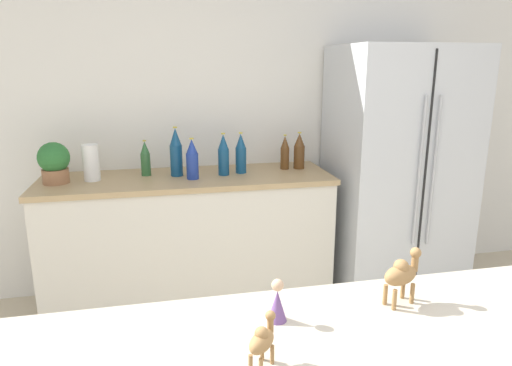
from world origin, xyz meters
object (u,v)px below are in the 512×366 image
paper_towel_roll (91,163)px  back_bottle_0 (192,160)px  back_bottle_6 (285,153)px  back_bottle_3 (176,153)px  camel_figurine_second (263,339)px  refrigerator (396,173)px  potted_plant (54,162)px  back_bottle_4 (223,155)px  camel_figurine (402,273)px  back_bottle_1 (145,159)px  back_bottle_5 (241,154)px  wise_man_figurine_crimson (277,303)px  back_bottle_2 (299,151)px

paper_towel_roll → back_bottle_0: (0.63, -0.09, 0.01)m
paper_towel_roll → back_bottle_6: (1.29, 0.06, 0.00)m
back_bottle_3 → back_bottle_6: size_ratio=1.33×
back_bottle_6 → camel_figurine_second: back_bottle_6 is taller
refrigerator → back_bottle_6: size_ratio=7.13×
potted_plant → back_bottle_3: size_ratio=0.79×
back_bottle_4 → camel_figurine: bearing=-82.2°
back_bottle_1 → back_bottle_5: (0.63, -0.06, 0.02)m
paper_towel_roll → camel_figurine: paper_towel_roll is taller
back_bottle_1 → back_bottle_5: size_ratio=0.85×
potted_plant → back_bottle_1: bearing=9.4°
camel_figurine_second → back_bottle_1: bearing=98.0°
camel_figurine → wise_man_figurine_crimson: size_ratio=1.34×
back_bottle_5 → back_bottle_6: (0.32, 0.05, -0.02)m
back_bottle_0 → camel_figurine_second: (0.01, -2.00, -0.02)m
back_bottle_1 → camel_figurine_second: size_ratio=1.90×
back_bottle_0 → back_bottle_6: back_bottle_0 is taller
back_bottle_1 → back_bottle_4: (0.51, -0.09, 0.02)m
back_bottle_1 → back_bottle_4: back_bottle_4 is taller
back_bottle_2 → back_bottle_6: 0.10m
back_bottle_1 → back_bottle_3: back_bottle_3 is taller
back_bottle_0 → back_bottle_6: (0.66, 0.15, -0.01)m
camel_figurine_second → paper_towel_roll: bearing=107.0°
paper_towel_roll → wise_man_figurine_crimson: paper_towel_roll is taller
refrigerator → back_bottle_5: size_ratio=6.30×
potted_plant → camel_figurine_second: bearing=-67.6°
potted_plant → back_bottle_3: (0.75, 0.04, 0.02)m
back_bottle_4 → back_bottle_6: 0.46m
back_bottle_4 → wise_man_figurine_crimson: bearing=-93.7°
potted_plant → back_bottle_3: 0.75m
back_bottle_1 → back_bottle_3: size_ratio=0.73×
back_bottle_2 → back_bottle_4: back_bottle_4 is taller
back_bottle_2 → wise_man_figurine_crimson: back_bottle_2 is taller
paper_towel_roll → back_bottle_3: (0.53, 0.02, 0.04)m
potted_plant → wise_man_figurine_crimson: bearing=-63.5°
back_bottle_3 → camel_figurine: (0.56, -1.91, -0.02)m
back_bottle_4 → potted_plant: bearing=179.8°
back_bottle_3 → back_bottle_6: bearing=3.4°
back_bottle_0 → camel_figurine: bearing=-75.4°
back_bottle_5 → refrigerator: bearing=-5.3°
refrigerator → wise_man_figurine_crimson: (-1.35, -1.81, 0.12)m
back_bottle_6 → camel_figurine_second: bearing=-106.8°
potted_plant → camel_figurine_second: potted_plant is taller
back_bottle_2 → back_bottle_4: size_ratio=0.92×
potted_plant → paper_towel_roll: size_ratio=1.11×
camel_figurine → wise_man_figurine_crimson: camel_figurine is taller
camel_figurine_second → back_bottle_0: bearing=90.2°
paper_towel_roll → back_bottle_1: size_ratio=0.98×
paper_towel_roll → camel_figurine_second: 2.19m
refrigerator → camel_figurine: bearing=-118.5°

